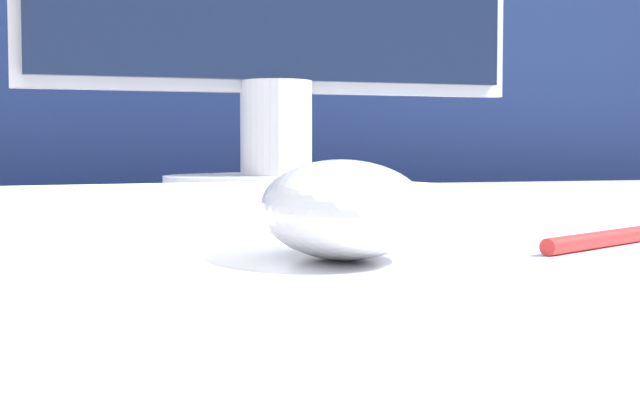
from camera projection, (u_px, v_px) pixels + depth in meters
name	position (u px, v px, depth m)	size (l,w,h in m)	color
partition_panel	(160.00, 269.00, 1.25)	(5.00, 0.03, 1.21)	navy
computer_mouse_near	(342.00, 209.00, 0.39)	(0.08, 0.11, 0.04)	white
keyboard	(175.00, 206.00, 0.55)	(0.39, 0.18, 0.02)	silver
pen	(623.00, 236.00, 0.44)	(0.13, 0.07, 0.01)	red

